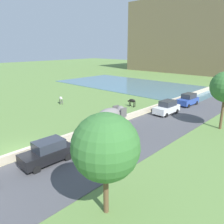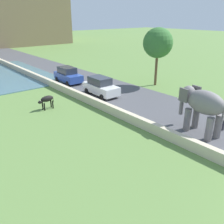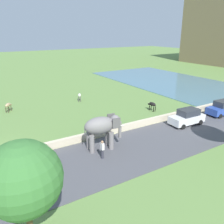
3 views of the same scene
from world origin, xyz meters
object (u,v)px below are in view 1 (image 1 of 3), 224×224
(person_beside_elephant, at_px, (117,135))
(cow_white, at_px, (61,99))
(car_blue, at_px, (188,100))
(car_black, at_px, (48,152))
(car_white, at_px, (167,107))
(cow_black, at_px, (132,101))
(elephant, at_px, (111,117))

(person_beside_elephant, distance_m, cow_white, 17.07)
(car_blue, bearing_deg, car_black, -90.00)
(car_black, bearing_deg, car_white, 90.00)
(person_beside_elephant, bearing_deg, car_white, 97.76)
(car_white, xyz_separation_m, car_blue, (-0.00, 6.21, 0.00))
(car_blue, height_order, cow_white, car_blue)
(person_beside_elephant, height_order, cow_white, person_beside_elephant)
(cow_white, bearing_deg, person_beside_elephant, -17.75)
(person_beside_elephant, relative_size, cow_black, 1.17)
(person_beside_elephant, height_order, car_white, car_white)
(car_black, bearing_deg, cow_black, 108.03)
(person_beside_elephant, xyz_separation_m, cow_black, (-7.27, 11.41, -0.04))
(car_white, bearing_deg, person_beside_elephant, -82.24)
(cow_black, bearing_deg, elephant, -61.48)
(elephant, distance_m, cow_white, 15.39)
(car_black, xyz_separation_m, cow_white, (-14.68, 11.29, -0.06))
(cow_black, bearing_deg, car_white, 1.00)
(person_beside_elephant, relative_size, cow_white, 1.16)
(car_blue, bearing_deg, cow_white, -139.54)
(car_white, xyz_separation_m, cow_white, (-14.68, -6.31, -0.06))
(car_white, height_order, car_blue, same)
(car_white, relative_size, car_blue, 1.00)
(person_beside_elephant, height_order, car_blue, car_blue)
(elephant, bearing_deg, car_black, -90.26)
(person_beside_elephant, relative_size, car_blue, 0.40)
(elephant, bearing_deg, person_beside_elephant, -29.50)
(elephant, relative_size, car_blue, 0.88)
(elephant, distance_m, cow_black, 12.06)
(person_beside_elephant, bearing_deg, car_blue, 95.06)
(person_beside_elephant, height_order, car_black, car_black)
(cow_black, bearing_deg, person_beside_elephant, -57.52)
(elephant, relative_size, car_black, 0.88)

